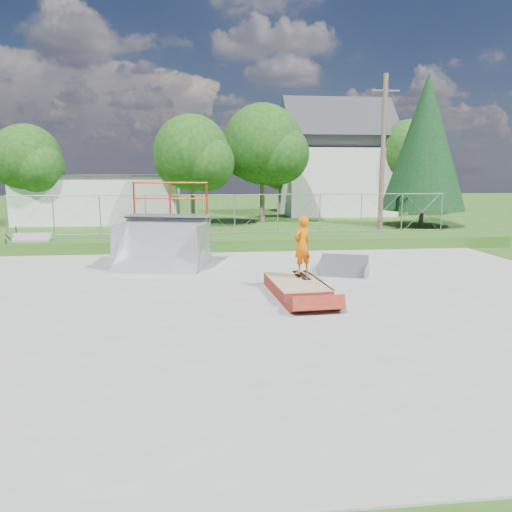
{
  "coord_description": "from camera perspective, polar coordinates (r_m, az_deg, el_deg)",
  "views": [
    {
      "loc": [
        -1.63,
        -12.32,
        3.34
      ],
      "look_at": [
        -0.13,
        0.73,
        1.1
      ],
      "focal_mm": 35.0,
      "sensor_mm": 36.0,
      "label": 1
    }
  ],
  "objects": [
    {
      "name": "utility_pole",
      "position": [
        25.99,
        14.28,
        10.84
      ],
      "size": [
        0.24,
        0.24,
        8.0
      ],
      "primitive_type": "cylinder",
      "color": "brown",
      "rests_on": "ground"
    },
    {
      "name": "tree_right_far",
      "position": [
        39.5,
        17.51,
        10.99
      ],
      "size": [
        5.1,
        4.8,
        7.12
      ],
      "color": "brown",
      "rests_on": "ground"
    },
    {
      "name": "concrete_stairs",
      "position": [
        22.31,
        -24.43,
        1.23
      ],
      "size": [
        1.5,
        1.6,
        0.8
      ],
      "primitive_type": null,
      "color": "gray",
      "rests_on": "ground"
    },
    {
      "name": "tree_back_mid",
      "position": [
        40.76,
        3.16,
        10.08
      ],
      "size": [
        4.08,
        3.84,
        5.7
      ],
      "color": "brown",
      "rests_on": "ground"
    },
    {
      "name": "utility_building_flat",
      "position": [
        34.96,
        -17.15,
        6.24
      ],
      "size": [
        10.0,
        6.0,
        3.0
      ],
      "primitive_type": "cube",
      "color": "silver",
      "rests_on": "ground"
    },
    {
      "name": "tree_left_near",
      "position": [
        30.17,
        -6.92,
        11.32
      ],
      "size": [
        4.76,
        4.48,
        6.65
      ],
      "color": "brown",
      "rests_on": "ground"
    },
    {
      "name": "flat_bank_ramp",
      "position": [
        16.63,
        9.93,
        -1.21
      ],
      "size": [
        2.09,
        2.15,
        0.48
      ],
      "primitive_type": null,
      "rotation": [
        0.0,
        0.0,
        -0.37
      ],
      "color": "#989A9F",
      "rests_on": "concrete_pad"
    },
    {
      "name": "tree_center",
      "position": [
        32.47,
        1.3,
        12.33
      ],
      "size": [
        5.44,
        5.12,
        7.6
      ],
      "color": "brown",
      "rests_on": "ground"
    },
    {
      "name": "concrete_pad",
      "position": [
        12.86,
        0.95,
        -5.28
      ],
      "size": [
        20.0,
        16.0,
        0.04
      ],
      "primitive_type": "cube",
      "color": "gray",
      "rests_on": "ground"
    },
    {
      "name": "gable_house",
      "position": [
        39.77,
        9.1,
        10.27
      ],
      "size": [
        8.4,
        6.08,
        8.94
      ],
      "color": "silver",
      "rests_on": "ground"
    },
    {
      "name": "quarter_pipe",
      "position": [
        17.49,
        -10.81,
        3.38
      ],
      "size": [
        3.44,
        3.1,
        2.95
      ],
      "primitive_type": null,
      "rotation": [
        0.0,
        0.0,
        -0.23
      ],
      "color": "#989A9F",
      "rests_on": "concrete_pad"
    },
    {
      "name": "chain_link_fence",
      "position": [
        22.96,
        -2.47,
        4.82
      ],
      "size": [
        20.0,
        0.06,
        1.8
      ],
      "primitive_type": null,
      "color": "gray",
      "rests_on": "grass_berm"
    },
    {
      "name": "conifer_tree",
      "position": [
        32.38,
        18.79,
        12.2
      ],
      "size": [
        5.04,
        5.04,
        9.1
      ],
      "color": "brown",
      "rests_on": "ground"
    },
    {
      "name": "grass_berm",
      "position": [
        22.1,
        -2.26,
        1.63
      ],
      "size": [
        24.0,
        3.0,
        0.5
      ],
      "primitive_type": "cube",
      "color": "#264F16",
      "rests_on": "ground"
    },
    {
      "name": "ground",
      "position": [
        12.87,
        0.95,
        -5.37
      ],
      "size": [
        120.0,
        120.0,
        0.0
      ],
      "primitive_type": "plane",
      "color": "#264F16",
      "rests_on": "ground"
    },
    {
      "name": "skater",
      "position": [
        13.92,
        5.3,
        0.96
      ],
      "size": [
        0.7,
        0.65,
        1.6
      ],
      "primitive_type": "imported",
      "rotation": [
        0.0,
        0.0,
        3.74
      ],
      "color": "#E26102",
      "rests_on": "grind_box"
    },
    {
      "name": "grind_box",
      "position": [
        13.69,
        4.58,
        -3.62
      ],
      "size": [
        1.46,
        2.75,
        0.4
      ],
      "rotation": [
        0.0,
        0.0,
        0.06
      ],
      "color": "maroon",
      "rests_on": "concrete_pad"
    },
    {
      "name": "skateboard",
      "position": [
        14.07,
        5.25,
        -2.26
      ],
      "size": [
        0.43,
        0.82,
        0.13
      ],
      "primitive_type": "cube",
      "rotation": [
        0.14,
        0.0,
        0.27
      ],
      "color": "black",
      "rests_on": "grind_box"
    },
    {
      "name": "tree_left_far",
      "position": [
        33.73,
        -24.43,
        9.84
      ],
      "size": [
        4.42,
        4.16,
        6.18
      ],
      "color": "brown",
      "rests_on": "ground"
    }
  ]
}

